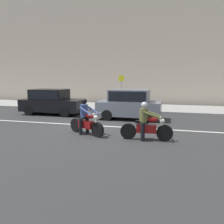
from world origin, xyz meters
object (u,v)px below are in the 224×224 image
at_px(parked_hatchback_slate_gray, 129,104).
at_px(parked_sedan_black, 51,102).
at_px(motorcycle_with_rider_olive, 146,125).
at_px(street_sign_post, 121,88).
at_px(motorcycle_with_rider_denim_blue, 86,120).

distance_m(parked_hatchback_slate_gray, parked_sedan_black, 5.48).
height_order(parked_hatchback_slate_gray, parked_sedan_black, parked_hatchback_slate_gray).
xyz_separation_m(motorcycle_with_rider_olive, street_sign_post, (-2.90, 8.63, 1.04)).
xyz_separation_m(motorcycle_with_rider_olive, parked_sedan_black, (-6.96, 4.83, 0.24)).
bearing_deg(parked_sedan_black, motorcycle_with_rider_denim_blue, -47.05).
bearing_deg(motorcycle_with_rider_denim_blue, parked_sedan_black, 132.95).
height_order(motorcycle_with_rider_denim_blue, motorcycle_with_rider_olive, motorcycle_with_rider_denim_blue).
bearing_deg(motorcycle_with_rider_denim_blue, street_sign_post, 91.43).
distance_m(motorcycle_with_rider_denim_blue, street_sign_post, 8.44).
bearing_deg(parked_hatchback_slate_gray, motorcycle_with_rider_olive, -71.19).
bearing_deg(street_sign_post, parked_sedan_black, -136.84).
xyz_separation_m(motorcycle_with_rider_denim_blue, parked_hatchback_slate_gray, (1.20, 4.12, 0.28)).
relative_size(motorcycle_with_rider_olive, parked_hatchback_slate_gray, 0.56).
relative_size(motorcycle_with_rider_denim_blue, parked_hatchback_slate_gray, 0.50).
bearing_deg(motorcycle_with_rider_olive, motorcycle_with_rider_denim_blue, 174.54).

